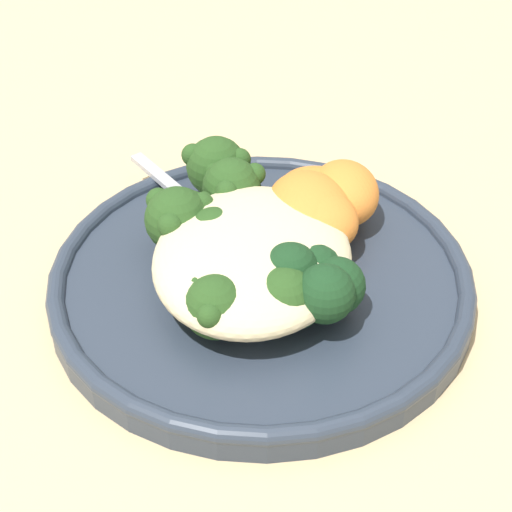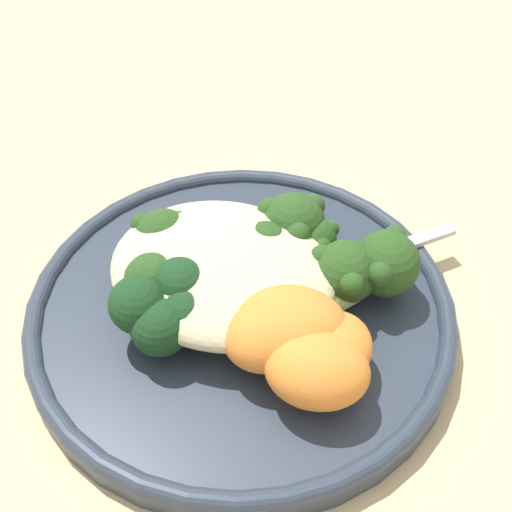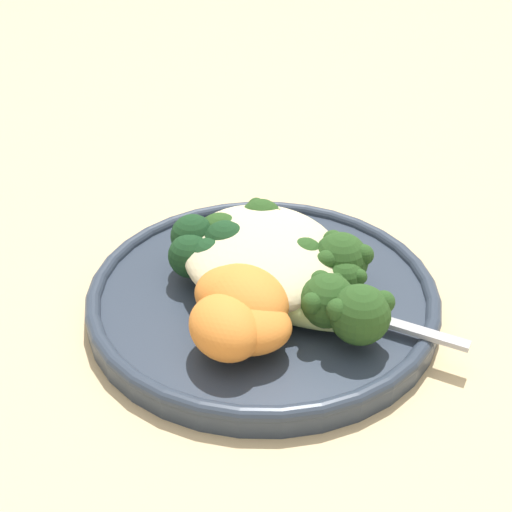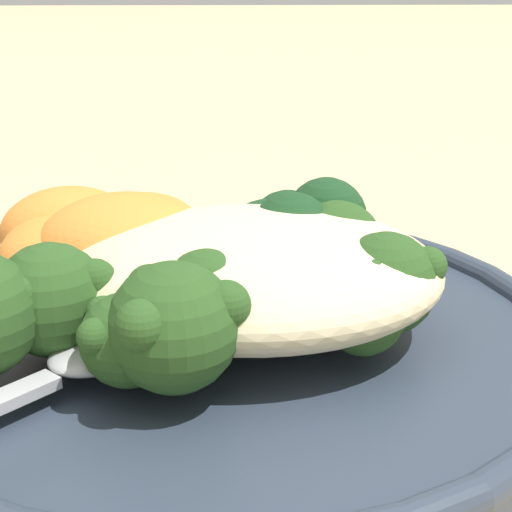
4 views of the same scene
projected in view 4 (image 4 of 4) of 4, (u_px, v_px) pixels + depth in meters
ground_plane at (255, 384)px, 0.33m from camera, size 4.00×4.00×0.00m
plate at (220, 339)px, 0.34m from camera, size 0.27×0.27×0.02m
quinoa_mound at (253, 271)px, 0.32m from camera, size 0.14×0.12×0.04m
broccoli_stalk_0 at (17, 308)px, 0.29m from camera, size 0.09×0.11×0.04m
broccoli_stalk_1 at (70, 295)px, 0.30m from camera, size 0.07×0.09×0.04m
broccoli_stalk_2 at (133, 328)px, 0.29m from camera, size 0.03×0.10×0.03m
broccoli_stalk_3 at (171, 323)px, 0.28m from camera, size 0.05×0.11×0.04m
broccoli_stalk_4 at (199, 300)px, 0.30m from camera, size 0.05×0.08×0.04m
broccoli_stalk_5 at (303, 306)px, 0.31m from camera, size 0.10×0.08×0.03m
broccoli_stalk_6 at (332, 283)px, 0.32m from camera, size 0.13×0.07×0.04m
broccoli_stalk_7 at (304, 254)px, 0.35m from camera, size 0.12×0.05×0.04m
sweet_potato_chunk_0 at (67, 250)px, 0.36m from camera, size 0.07×0.08×0.03m
sweet_potato_chunk_1 at (137, 243)px, 0.35m from camera, size 0.08×0.08×0.04m
sweet_potato_chunk_2 at (69, 231)px, 0.37m from camera, size 0.07×0.06×0.04m
sweet_potato_chunk_3 at (122, 244)px, 0.35m from camera, size 0.09×0.08×0.04m
kale_tuft at (300, 234)px, 0.36m from camera, size 0.06×0.06×0.04m
spoon at (71, 365)px, 0.29m from camera, size 0.10×0.10×0.01m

